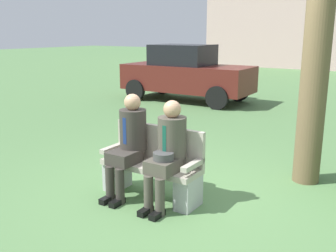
% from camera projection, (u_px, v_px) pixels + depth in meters
% --- Properties ---
extents(ground_plane, '(80.00, 80.00, 0.00)m').
position_uv_depth(ground_plane, '(185.00, 196.00, 4.94)').
color(ground_plane, '#537D49').
extents(park_bench, '(1.30, 0.44, 0.90)m').
position_uv_depth(park_bench, '(153.00, 167.00, 4.86)').
color(park_bench, '#B7AD9E').
rests_on(park_bench, ground).
extents(seated_man_left, '(0.34, 0.72, 1.30)m').
position_uv_depth(seated_man_left, '(129.00, 140.00, 4.84)').
color(seated_man_left, '#38332D').
rests_on(seated_man_left, ground).
extents(seated_man_right, '(0.34, 0.72, 1.28)m').
position_uv_depth(seated_man_right, '(168.00, 149.00, 4.52)').
color(seated_man_right, '#4C473D').
rests_on(seated_man_right, ground).
extents(parked_car_near, '(3.93, 1.78, 1.68)m').
position_uv_depth(parked_car_near, '(186.00, 73.00, 11.59)').
color(parked_car_near, '#591E19').
rests_on(parked_car_near, ground).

